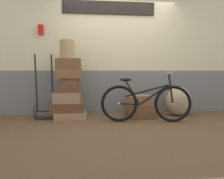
# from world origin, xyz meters

# --- Properties ---
(ground) EXTENTS (9.50, 5.20, 0.06)m
(ground) POSITION_xyz_m (0.00, 0.00, -0.03)
(ground) COLOR brown
(station_building) EXTENTS (7.50, 0.74, 2.91)m
(station_building) POSITION_xyz_m (0.01, 0.85, 1.46)
(station_building) COLOR slate
(station_building) RESTS_ON ground
(suitcase_0) EXTENTS (0.66, 0.47, 0.15)m
(suitcase_0) POSITION_xyz_m (-1.05, 0.27, 0.07)
(suitcase_0) COLOR #9E754C
(suitcase_0) RESTS_ON ground
(suitcase_1) EXTENTS (0.66, 0.44, 0.18)m
(suitcase_1) POSITION_xyz_m (-1.11, 0.29, 0.24)
(suitcase_1) COLOR brown
(suitcase_1) RESTS_ON suitcase_0
(suitcase_2) EXTENTS (0.54, 0.37, 0.20)m
(suitcase_2) POSITION_xyz_m (-1.11, 0.27, 0.43)
(suitcase_2) COLOR #937051
(suitcase_2) RESTS_ON suitcase_1
(suitcase_3) EXTENTS (0.44, 0.27, 0.14)m
(suitcase_3) POSITION_xyz_m (-1.06, 0.27, 0.60)
(suitcase_3) COLOR brown
(suitcase_3) RESTS_ON suitcase_2
(suitcase_4) EXTENTS (0.37, 0.27, 0.14)m
(suitcase_4) POSITION_xyz_m (-1.06, 0.31, 0.74)
(suitcase_4) COLOR brown
(suitcase_4) RESTS_ON suitcase_3
(suitcase_5) EXTENTS (0.51, 0.35, 0.19)m
(suitcase_5) POSITION_xyz_m (-1.06, 0.31, 0.91)
(suitcase_5) COLOR brown
(suitcase_5) RESTS_ON suitcase_4
(suitcase_6) EXTENTS (0.48, 0.31, 0.20)m
(suitcase_6) POSITION_xyz_m (-1.07, 0.29, 1.10)
(suitcase_6) COLOR brown
(suitcase_6) RESTS_ON suitcase_5
(suitcase_7) EXTENTS (0.57, 0.47, 0.16)m
(suitcase_7) POSITION_xyz_m (0.38, 0.29, 0.08)
(suitcase_7) COLOR brown
(suitcase_7) RESTS_ON ground
(suitcase_8) EXTENTS (0.55, 0.42, 0.12)m
(suitcase_8) POSITION_xyz_m (0.34, 0.27, 0.22)
(suitcase_8) COLOR brown
(suitcase_8) RESTS_ON suitcase_7
(suitcase_9) EXTENTS (0.48, 0.43, 0.18)m
(suitcase_9) POSITION_xyz_m (0.36, 0.31, 0.37)
(suitcase_9) COLOR olive
(suitcase_9) RESTS_ON suitcase_8
(wicker_basket) EXTENTS (0.28, 0.28, 0.36)m
(wicker_basket) POSITION_xyz_m (-1.10, 0.30, 1.38)
(wicker_basket) COLOR #A8844C
(wicker_basket) RESTS_ON suitcase_6
(luggage_trolley) EXTENTS (0.40, 0.35, 1.29)m
(luggage_trolley) POSITION_xyz_m (-1.58, 0.42, 0.32)
(luggage_trolley) COLOR black
(luggage_trolley) RESTS_ON ground
(burlap_sack) EXTENTS (0.54, 0.46, 0.62)m
(burlap_sack) POSITION_xyz_m (1.23, 0.36, 0.31)
(burlap_sack) COLOR tan
(burlap_sack) RESTS_ON ground
(bicycle) EXTENTS (1.68, 0.46, 0.94)m
(bicycle) POSITION_xyz_m (0.38, -0.13, 0.36)
(bicycle) COLOR black
(bicycle) RESTS_ON ground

